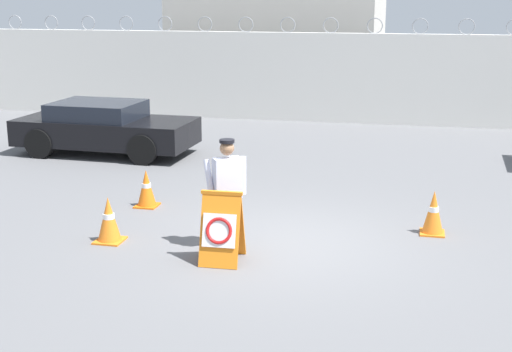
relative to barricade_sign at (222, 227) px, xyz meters
The scene contains 9 objects.
ground_plane 1.33m from the barricade_sign, 52.86° to the left, with size 90.00×90.00×0.00m, color slate.
perimeter_wall 12.17m from the barricade_sign, 86.54° to the left, with size 36.00×0.30×3.14m.
building_block 18.08m from the barricade_sign, 97.36° to the left, with size 7.12×7.96×4.00m.
barricade_sign is the anchor object (origin of this frame).
security_guard 0.74m from the barricade_sign, 96.70° to the left, with size 0.66×0.44×1.72m.
traffic_cone_near 2.04m from the barricade_sign, 167.15° to the left, with size 0.44×0.44×0.73m.
traffic_cone_mid 3.20m from the barricade_sign, 131.19° to the left, with size 0.40×0.40×0.70m.
traffic_cone_far 3.64m from the barricade_sign, 32.80° to the left, with size 0.40×0.40×0.73m.
parked_car_front_coupe 7.97m from the barricade_sign, 126.43° to the left, with size 4.37×2.06×1.27m.
Camera 1 is at (1.92, -10.50, 3.85)m, focal length 50.00 mm.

